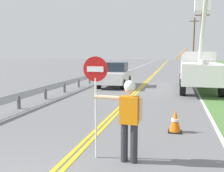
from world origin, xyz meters
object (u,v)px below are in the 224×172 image
Objects in this scene: flagger_worker at (129,116)px; utility_bucket_truck at (199,68)px; stop_sign_paddle at (96,84)px; utility_pole_far at (194,41)px; traffic_cone_lead at (175,121)px; oncoming_sedan_nearest at (114,75)px; utility_pole_mid at (201,39)px.

flagger_worker is 0.27× the size of utility_bucket_truck.
stop_sign_paddle is 0.27× the size of utility_pole_far.
utility_pole_far reaches higher than traffic_cone_lead.
utility_pole_mid is (7.28, 18.11, 3.23)m from oncoming_sedan_nearest.
utility_pole_mid is (4.80, 30.02, 2.36)m from stop_sign_paddle.
oncoming_sedan_nearest is 0.54× the size of utility_pole_mid.
traffic_cone_lead is at bearing 53.35° from stop_sign_paddle.
utility_pole_mid is 28.07m from traffic_cone_lead.
flagger_worker is 2.61× the size of traffic_cone_lead.
utility_bucket_truck reaches higher than oncoming_sedan_nearest.
utility_bucket_truck is 9.54m from traffic_cone_lead.
oncoming_sedan_nearest is at bearing 105.20° from flagger_worker.
utility_pole_far is at bearing 89.91° from utility_pole_mid.
traffic_cone_lead is (-1.43, -9.36, -1.09)m from utility_bucket_truck.
traffic_cone_lead is at bearing 67.59° from flagger_worker.
flagger_worker is 45.31m from utility_pole_far.
stop_sign_paddle is (-0.77, 0.04, 0.66)m from flagger_worker.
utility_pole_far reaches higher than utility_pole_mid.
oncoming_sedan_nearest reaches higher than traffic_cone_lead.
stop_sign_paddle is 12.20m from oncoming_sedan_nearest.
utility_pole_far is (0.02, 14.93, 0.49)m from utility_pole_mid.
traffic_cone_lead is (0.99, 2.41, -0.71)m from flagger_worker.
utility_pole_mid is at bearing 68.08° from oncoming_sedan_nearest.
stop_sign_paddle is 30.49m from utility_pole_mid.
traffic_cone_lead is (-3.04, -27.65, -3.73)m from utility_pole_mid.
stop_sign_paddle is 3.33× the size of traffic_cone_lead.
stop_sign_paddle is 0.56× the size of oncoming_sedan_nearest.
oncoming_sedan_nearest is 0.48× the size of utility_pole_far.
stop_sign_paddle is at bearing -99.09° from utility_pole_mid.
utility_pole_mid is at bearing -90.09° from utility_pole_far.
utility_bucket_truck is 9.75× the size of traffic_cone_lead.
utility_bucket_truck is at bearing 74.79° from stop_sign_paddle.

